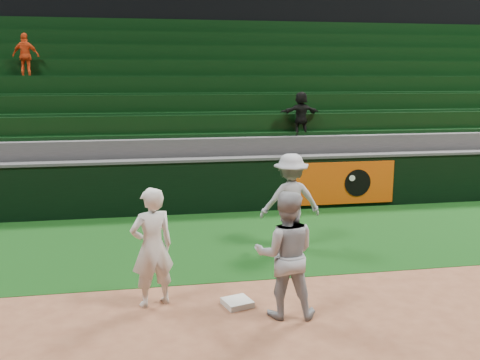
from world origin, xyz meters
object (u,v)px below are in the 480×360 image
object	(u,v)px
first_base	(237,303)
base_coach	(290,201)
first_baseman	(152,247)
baserunner	(285,254)

from	to	relation	value
first_base	base_coach	bearing A→B (deg)	59.44
first_baseman	base_coach	xyz separation A→B (m)	(2.50, 2.12, 0.04)
baserunner	first_base	bearing A→B (deg)	-24.15
first_baseman	baserunner	bearing A→B (deg)	139.87
first_base	base_coach	world-z (taller)	base_coach
first_base	baserunner	size ratio (longest dim) A/B	0.21
first_base	first_baseman	world-z (taller)	first_baseman
first_base	baserunner	distance (m)	1.05
first_base	base_coach	size ratio (longest dim) A/B	0.21
base_coach	baserunner	bearing A→B (deg)	72.90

